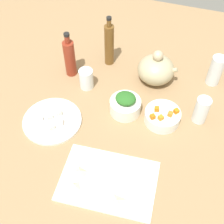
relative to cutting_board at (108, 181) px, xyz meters
The scene contains 25 objects.
tabletop 28.18cm from the cutting_board, 105.27° to the left, with size 190.00×190.00×3.00cm, color #987751.
cutting_board is the anchor object (origin of this frame).
plate_tofu 35.70cm from the cutting_board, 148.76° to the left, with size 24.21×24.21×1.20cm, color white.
bowl_greens 33.55cm from the cutting_board, 96.12° to the left, with size 12.97×12.97×6.29cm, color white.
bowl_carrots 35.33cm from the cutting_board, 69.61° to the left, with size 14.62×14.62×5.19cm, color white.
teapot 56.06cm from the cutting_board, 85.74° to the left, with size 17.98×16.36×16.75cm.
bottle_0 59.51cm from the cutting_board, 125.51° to the left, with size 5.05×5.05×22.60cm.
bottle_1 64.60cm from the cutting_board, 107.93° to the left, with size 4.49×4.49×25.33cm.
drinking_glass_0 47.08cm from the cutting_board, 55.20° to the left, with size 5.80×5.80×12.02cm, color white.
drinking_glass_1 69.27cm from the cutting_board, 64.58° to the left, with size 6.07×6.07×14.34cm, color white.
drinking_glass_2 48.61cm from the cutting_board, 120.01° to the left, with size 6.27×6.27×9.48cm, color white.
carrot_cube_0 35.10cm from the cutting_board, 74.05° to the left, with size 1.80×1.80×1.80cm, color orange.
carrot_cube_1 32.26cm from the cutting_board, 67.85° to the left, with size 1.80×1.80×1.80cm, color orange.
carrot_cube_2 36.22cm from the cutting_board, 64.91° to the left, with size 1.80×1.80×1.80cm, color orange.
carrot_cube_3 30.79cm from the cutting_board, 73.07° to the left, with size 1.80×1.80×1.80cm, color orange.
carrot_cube_4 39.09cm from the cutting_board, 63.59° to the left, with size 1.80×1.80×1.80cm, color orange.
chopped_greens_mound 34.29cm from the cutting_board, 96.12° to the left, with size 8.47×7.66×3.59cm, color #2A6624.
tofu_cube_0 36.97cm from the cutting_board, 149.30° to the left, with size 2.20×2.20×2.20cm, color white.
tofu_cube_1 32.20cm from the cutting_board, 153.42° to the left, with size 2.20×2.20×2.20cm, color silver.
tofu_cube_2 36.45cm from the cutting_board, 142.84° to the left, with size 2.20×2.20×2.20cm, color silver.
tofu_cube_3 31.75cm from the cutting_board, 146.05° to the left, with size 2.20×2.20×2.20cm, color white.
tofu_cube_4 38.83cm from the cutting_board, 154.48° to the left, with size 2.20×2.20×2.20cm, color white.
dumpling_0 10.60cm from the cutting_board, behind, with size 4.71×4.24×2.27cm, color beige.
dumpling_1 9.04cm from the cutting_board, 52.80° to the right, with size 5.40×4.94×2.40cm, color beige.
dumpling_2 12.27cm from the cutting_board, 148.14° to the right, with size 4.30×3.92×2.77cm, color beige.
Camera 1 is at (24.01, -74.11, 103.18)cm, focal length 48.95 mm.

